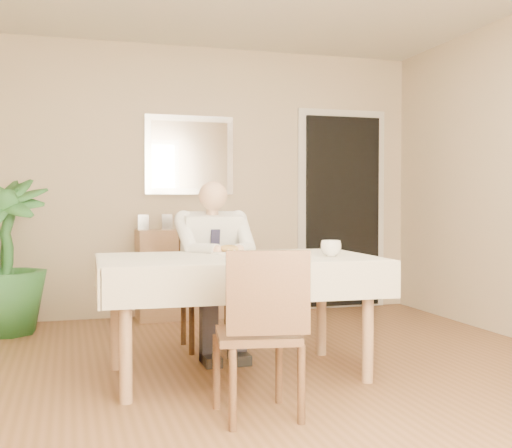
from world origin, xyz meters
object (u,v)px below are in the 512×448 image
object	(u,v)px
chair_far	(208,284)
coffee_mug	(331,248)
dining_table	(237,270)
chair_near	(262,325)
potted_palm	(3,256)
sideboard	(193,273)
seated_man	(216,258)

from	to	relation	value
chair_far	coffee_mug	distance (m)	1.22
dining_table	chair_near	bearing A→B (deg)	-94.74
coffee_mug	potted_palm	xyz separation A→B (m)	(-2.10, 1.96, -0.16)
coffee_mug	sideboard	size ratio (longest dim) A/B	0.12
dining_table	seated_man	xyz separation A→B (m)	(0.00, 0.59, 0.02)
dining_table	chair_near	xyz separation A→B (m)	(-0.09, -0.85, -0.19)
chair_far	chair_near	distance (m)	1.73
sideboard	potted_palm	xyz separation A→B (m)	(-1.65, -0.31, 0.23)
seated_man	sideboard	bearing A→B (deg)	85.54
dining_table	potted_palm	distance (m)	2.37
chair_near	seated_man	distance (m)	1.46
dining_table	potted_palm	world-z (taller)	potted_palm
coffee_mug	sideboard	distance (m)	2.34
chair_far	potted_palm	distance (m)	1.80
chair_near	potted_palm	distance (m)	3.02
dining_table	coffee_mug	xyz separation A→B (m)	(0.57, -0.16, 0.13)
coffee_mug	sideboard	world-z (taller)	coffee_mug
potted_palm	dining_table	bearing A→B (deg)	-49.52
dining_table	coffee_mug	distance (m)	0.60
coffee_mug	potted_palm	size ratio (longest dim) A/B	0.10
sideboard	potted_palm	bearing A→B (deg)	-171.17
seated_man	sideboard	size ratio (longest dim) A/B	1.19
dining_table	seated_man	world-z (taller)	seated_man
chair_near	seated_man	world-z (taller)	seated_man
chair_far	seated_man	world-z (taller)	seated_man
sideboard	seated_man	bearing A→B (deg)	-96.15
sideboard	dining_table	bearing A→B (deg)	-94.90
chair_near	sideboard	bearing A→B (deg)	95.79
dining_table	chair_far	distance (m)	0.90
sideboard	potted_palm	distance (m)	1.70
seated_man	coffee_mug	bearing A→B (deg)	-52.89
chair_far	seated_man	size ratio (longest dim) A/B	0.68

